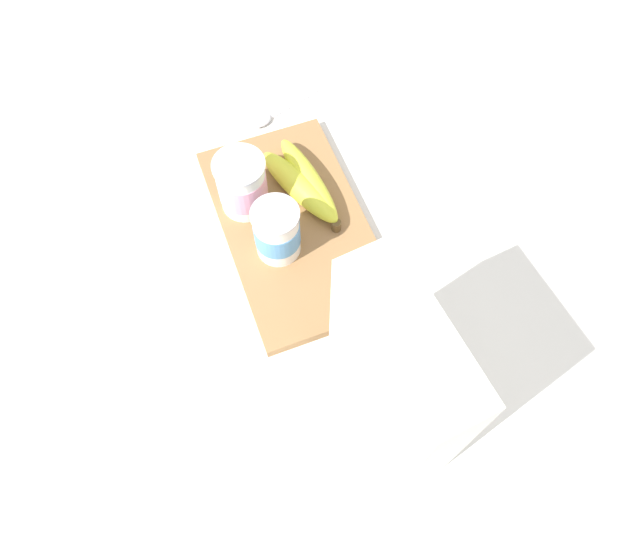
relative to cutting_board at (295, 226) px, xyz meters
name	(u,v)px	position (x,y,z in m)	size (l,w,h in m)	color
ground_plane	(295,229)	(0.00, 0.00, -0.01)	(2.40, 2.40, 0.00)	silver
cutting_board	(295,226)	(0.00, 0.00, 0.00)	(0.35, 0.20, 0.02)	olive
cereal_box	(395,380)	(-0.30, -0.01, 0.14)	(0.18, 0.06, 0.29)	white
yogurt_cup_front	(277,232)	(-0.03, 0.04, 0.05)	(0.07, 0.07, 0.09)	white
yogurt_cup_back	(242,185)	(0.06, 0.06, 0.06)	(0.07, 0.07, 0.09)	white
banana_bunch	(304,184)	(0.05, -0.03, 0.03)	(0.18, 0.09, 0.04)	yellow
spoon	(275,113)	(0.22, -0.04, 0.00)	(0.05, 0.13, 0.01)	silver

